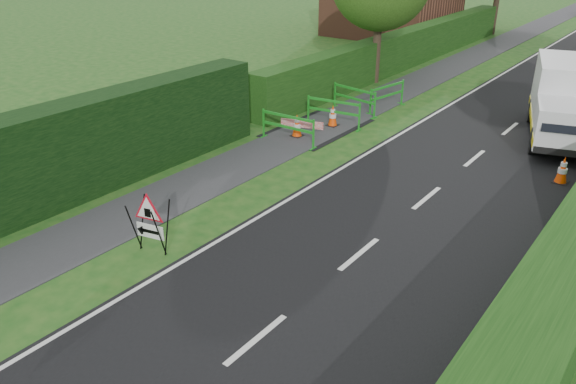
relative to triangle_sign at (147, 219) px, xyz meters
The scene contains 13 objects.
ground 2.35m from the triangle_sign, 56.84° to the right, with size 120.00×120.00×0.00m, color #164A15.
footpath 33.22m from the triangle_sign, 93.10° to the left, with size 2.00×90.00×0.02m, color #2D2D30.
hedge_west_far 20.53m from the triangle_sign, 100.67° to the left, with size 1.00×24.00×1.80m, color #14380F.
triangle_sign is the anchor object (origin of this frame).
works_van 14.32m from the triangle_sign, 67.94° to the left, with size 3.54×5.78×2.47m.
traffic_cone_0 11.24m from the triangle_sign, 56.13° to the left, with size 0.38×0.38×0.79m.
traffic_cone_3 8.25m from the triangle_sign, 103.23° to the left, with size 0.38×0.38×0.79m.
traffic_cone_4 9.82m from the triangle_sign, 98.93° to the left, with size 0.38×0.38×0.79m.
ped_barrier_0 7.52m from the triangle_sign, 103.42° to the left, with size 2.07×0.41×1.00m.
ped_barrier_1 9.79m from the triangle_sign, 98.77° to the left, with size 2.09×0.61×1.00m.
ped_barrier_2 11.66m from the triangle_sign, 98.60° to the left, with size 2.09×0.71×1.00m.
ped_barrier_3 12.70m from the triangle_sign, 94.28° to the left, with size 0.69×2.09×1.00m.
redwhite_plank 8.34m from the triangle_sign, 102.16° to the left, with size 1.50×0.04×0.25m, color red.
Camera 1 is at (7.55, -4.81, 6.48)m, focal length 35.00 mm.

